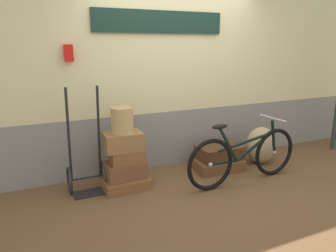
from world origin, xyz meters
The scene contains 12 objects.
ground centered at (0.00, 0.00, -0.03)m, with size 10.24×5.20×0.06m, color brown.
station_building centered at (0.01, 0.85, 1.38)m, with size 8.24×0.74×2.75m.
suitcase_0 centered at (-0.94, 0.27, 0.06)m, with size 0.56×0.42×0.13m, color brown.
suitcase_1 centered at (-0.93, 0.29, 0.23)m, with size 0.49×0.36×0.21m, color brown.
suitcase_2 centered at (-0.90, 0.28, 0.42)m, with size 0.41×0.29×0.16m, color brown.
suitcase_3 centered at (-0.94, 0.29, 0.61)m, with size 0.46×0.33×0.21m, color olive.
suitcase_4 centered at (0.46, 0.29, 0.08)m, with size 0.68×0.44×0.15m, color brown.
suitcase_5 centered at (0.49, 0.31, 0.25)m, with size 0.62×0.41×0.19m, color #4C2D19.
wicker_basket centered at (-0.94, 0.28, 0.87)m, with size 0.27×0.27×0.32m, color tan.
luggage_trolley centered at (-1.38, 0.38, 0.28)m, with size 0.44×0.39×1.30m.
burlap_sack centered at (1.20, 0.26, 0.28)m, with size 0.46×0.39×0.56m, color tan.
bicycle centered at (0.52, -0.21, 0.35)m, with size 1.71×0.46×0.83m.
Camera 1 is at (-2.05, -3.40, 1.76)m, focal length 34.83 mm.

